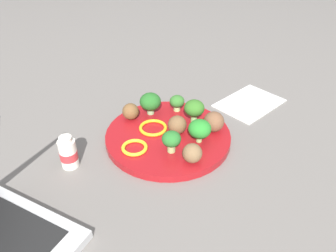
# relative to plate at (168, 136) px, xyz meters

# --- Properties ---
(ground_plane) EXTENTS (4.00, 4.00, 0.00)m
(ground_plane) POSITION_rel_plate_xyz_m (0.00, 0.00, -0.01)
(ground_plane) COLOR slate
(plate) EXTENTS (0.28, 0.28, 0.02)m
(plate) POSITION_rel_plate_xyz_m (0.00, 0.00, 0.00)
(plate) COLOR maroon
(plate) RESTS_ON ground_plane
(broccoli_floret_front_right) EXTENTS (0.05, 0.05, 0.06)m
(broccoli_floret_front_right) POSITION_rel_plate_xyz_m (0.08, -0.00, 0.04)
(broccoli_floret_front_right) COLOR #91CD72
(broccoli_floret_front_right) RESTS_ON plate
(broccoli_floret_front_left) EXTENTS (0.04, 0.04, 0.05)m
(broccoli_floret_front_left) POSITION_rel_plate_xyz_m (-0.03, -0.05, 0.04)
(broccoli_floret_front_left) COLOR #9DB96F
(broccoli_floret_front_left) RESTS_ON plate
(broccoli_floret_mid_left) EXTENTS (0.05, 0.05, 0.05)m
(broccoli_floret_mid_left) POSITION_rel_plate_xyz_m (0.03, -0.06, 0.04)
(broccoli_floret_mid_left) COLOR #95BC6A
(broccoli_floret_mid_left) RESTS_ON plate
(broccoli_floret_near_rim) EXTENTS (0.05, 0.05, 0.05)m
(broccoli_floret_near_rim) POSITION_rel_plate_xyz_m (0.02, 0.09, 0.04)
(broccoli_floret_near_rim) COLOR #8DC280
(broccoli_floret_near_rim) RESTS_ON plate
(broccoli_floret_center) EXTENTS (0.04, 0.04, 0.04)m
(broccoli_floret_center) POSITION_rel_plate_xyz_m (0.08, 0.06, 0.03)
(broccoli_floret_center) COLOR #AACB79
(broccoli_floret_center) RESTS_ON plate
(meatball_back_left) EXTENTS (0.04, 0.04, 0.04)m
(meatball_back_left) POSITION_rel_plate_xyz_m (0.02, -0.01, 0.03)
(meatball_back_left) COLOR brown
(meatball_back_left) RESTS_ON plate
(meatball_mid_right) EXTENTS (0.04, 0.04, 0.04)m
(meatball_mid_right) POSITION_rel_plate_xyz_m (-0.03, 0.10, 0.03)
(meatball_mid_right) COLOR brown
(meatball_mid_right) RESTS_ON plate
(meatball_far_rim) EXTENTS (0.04, 0.04, 0.04)m
(meatball_far_rim) POSITION_rel_plate_xyz_m (-0.02, -0.10, 0.03)
(meatball_far_rim) COLOR brown
(meatball_far_rim) RESTS_ON plate
(meatball_near_rim) EXTENTS (0.05, 0.05, 0.05)m
(meatball_near_rim) POSITION_rel_plate_xyz_m (0.09, -0.05, 0.03)
(meatball_near_rim) COLOR brown
(meatball_near_rim) RESTS_ON plate
(pepper_ring_back_left) EXTENTS (0.08, 0.08, 0.01)m
(pepper_ring_back_left) POSITION_rel_plate_xyz_m (-0.09, -0.00, 0.01)
(pepper_ring_back_left) COLOR yellow
(pepper_ring_back_left) RESTS_ON plate
(pepper_ring_front_left) EXTENTS (0.08, 0.08, 0.01)m
(pepper_ring_front_left) POSITION_rel_plate_xyz_m (-0.02, 0.03, 0.01)
(pepper_ring_front_left) COLOR gold
(pepper_ring_front_left) RESTS_ON plate
(napkin) EXTENTS (0.18, 0.13, 0.01)m
(napkin) POSITION_rel_plate_xyz_m (0.27, -0.01, -0.01)
(napkin) COLOR white
(napkin) RESTS_ON ground_plane
(fork) EXTENTS (0.12, 0.02, 0.01)m
(fork) POSITION_rel_plate_xyz_m (0.27, 0.01, -0.00)
(fork) COLOR silver
(fork) RESTS_ON napkin
(knife) EXTENTS (0.15, 0.02, 0.01)m
(knife) POSITION_rel_plate_xyz_m (0.28, -0.03, -0.00)
(knife) COLOR silver
(knife) RESTS_ON napkin
(yogurt_bottle) EXTENTS (0.04, 0.04, 0.07)m
(yogurt_bottle) POSITION_rel_plate_xyz_m (-0.21, 0.05, 0.02)
(yogurt_bottle) COLOR white
(yogurt_bottle) RESTS_ON ground_plane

